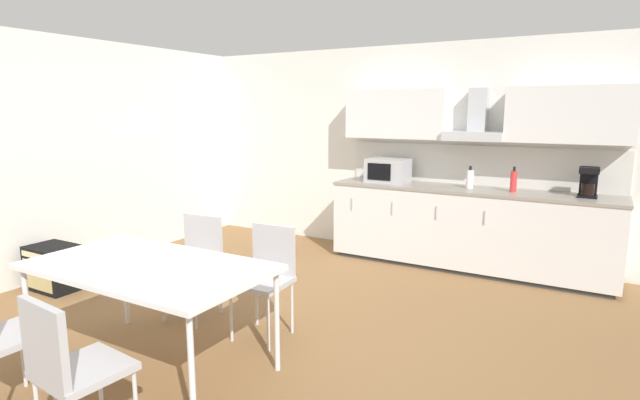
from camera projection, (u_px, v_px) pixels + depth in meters
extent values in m
cube|color=brown|center=(261.00, 327.00, 4.13)|extent=(7.97, 8.22, 0.02)
cube|color=silver|center=(391.00, 150.00, 6.28)|extent=(6.38, 0.10, 2.54)
cube|color=silver|center=(50.00, 158.00, 5.23)|extent=(0.10, 6.58, 2.54)
cube|color=#333333|center=(465.00, 265.00, 5.66)|extent=(2.93, 0.59, 0.05)
cube|color=silver|center=(467.00, 228.00, 5.58)|extent=(3.06, 0.64, 0.83)
cube|color=gray|center=(469.00, 190.00, 5.51)|extent=(3.08, 0.66, 0.03)
cube|color=silver|center=(352.00, 204.00, 5.89)|extent=(0.01, 0.01, 0.14)
cube|color=silver|center=(393.00, 208.00, 5.64)|extent=(0.01, 0.01, 0.14)
cube|color=silver|center=(437.00, 212.00, 5.39)|extent=(0.01, 0.01, 0.14)
cube|color=silver|center=(485.00, 217.00, 5.14)|extent=(0.01, 0.01, 0.14)
cube|color=silver|center=(477.00, 165.00, 5.72)|extent=(3.06, 0.02, 0.45)
cube|color=silver|center=(397.00, 114.00, 5.94)|extent=(1.21, 0.34, 0.58)
cube|color=silver|center=(570.00, 115.00, 5.03)|extent=(1.21, 0.34, 0.58)
cube|color=#B7BABF|center=(475.00, 136.00, 5.51)|extent=(0.64, 0.40, 0.10)
cube|color=#B7BABF|center=(478.00, 112.00, 5.56)|extent=(0.20, 0.16, 0.53)
cube|color=#ADADB2|center=(388.00, 170.00, 5.95)|extent=(0.48, 0.34, 0.28)
cube|color=black|center=(379.00, 172.00, 5.82)|extent=(0.29, 0.01, 0.20)
cube|color=black|center=(587.00, 196.00, 4.94)|extent=(0.18, 0.18, 0.02)
cylinder|color=black|center=(588.00, 189.00, 4.92)|extent=(0.12, 0.12, 0.12)
cube|color=black|center=(589.00, 182.00, 4.96)|extent=(0.16, 0.08, 0.30)
cube|color=black|center=(590.00, 170.00, 4.88)|extent=(0.18, 0.16, 0.06)
cylinder|color=red|center=(514.00, 182.00, 5.24)|extent=(0.07, 0.07, 0.22)
cylinder|color=black|center=(514.00, 169.00, 5.22)|extent=(0.03, 0.03, 0.05)
cylinder|color=white|center=(470.00, 179.00, 5.50)|extent=(0.08, 0.08, 0.20)
cylinder|color=black|center=(471.00, 168.00, 5.48)|extent=(0.03, 0.03, 0.04)
cube|color=white|center=(148.00, 267.00, 3.34)|extent=(1.64, 0.92, 0.04)
cylinder|color=silver|center=(28.00, 317.00, 3.44)|extent=(0.04, 0.04, 0.71)
cylinder|color=silver|center=(192.00, 375.00, 2.69)|extent=(0.04, 0.04, 0.71)
cylinder|color=silver|center=(125.00, 283.00, 4.12)|extent=(0.04, 0.04, 0.71)
cylinder|color=silver|center=(277.00, 321.00, 3.37)|extent=(0.04, 0.04, 0.71)
cube|color=#B2B2B7|center=(4.00, 338.00, 2.92)|extent=(0.42, 0.42, 0.04)
cylinder|color=silver|center=(23.00, 355.00, 3.19)|extent=(0.02, 0.02, 0.43)
cylinder|color=silver|center=(53.00, 370.00, 3.02)|extent=(0.02, 0.02, 0.43)
cube|color=#B2B2B7|center=(84.00, 370.00, 2.56)|extent=(0.44, 0.44, 0.04)
cube|color=#B2B2B7|center=(44.00, 343.00, 2.37)|extent=(0.38, 0.08, 0.40)
cylinder|color=silver|center=(100.00, 387.00, 2.83)|extent=(0.02, 0.02, 0.43)
cube|color=#B2B2B7|center=(262.00, 282.00, 3.86)|extent=(0.42, 0.42, 0.04)
cube|color=#B2B2B7|center=(274.00, 249.00, 3.97)|extent=(0.38, 0.06, 0.40)
cylinder|color=silver|center=(268.00, 323.00, 3.67)|extent=(0.02, 0.02, 0.43)
cylinder|color=silver|center=(231.00, 315.00, 3.83)|extent=(0.02, 0.02, 0.43)
cylinder|color=silver|center=(292.00, 307.00, 3.97)|extent=(0.02, 0.02, 0.43)
cylinder|color=silver|center=(257.00, 300.00, 4.12)|extent=(0.02, 0.02, 0.43)
cube|color=#B2B2B7|center=(191.00, 268.00, 4.22)|extent=(0.43, 0.43, 0.04)
cube|color=#B2B2B7|center=(203.00, 237.00, 4.34)|extent=(0.38, 0.07, 0.40)
cylinder|color=silver|center=(195.00, 304.00, 4.04)|extent=(0.02, 0.02, 0.43)
cylinder|color=silver|center=(163.00, 298.00, 4.18)|extent=(0.02, 0.02, 0.43)
cylinder|color=silver|center=(220.00, 290.00, 4.34)|extent=(0.02, 0.02, 0.43)
cylinder|color=silver|center=(189.00, 285.00, 4.48)|extent=(0.02, 0.02, 0.43)
cube|color=black|center=(55.00, 267.00, 4.96)|extent=(0.52, 0.36, 0.44)
cube|color=tan|center=(37.00, 276.00, 4.81)|extent=(0.44, 0.01, 0.29)
cube|color=beige|center=(35.00, 256.00, 4.78)|extent=(0.44, 0.01, 0.05)
cone|color=silver|center=(139.00, 118.00, 3.16)|extent=(0.32, 0.32, 0.22)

